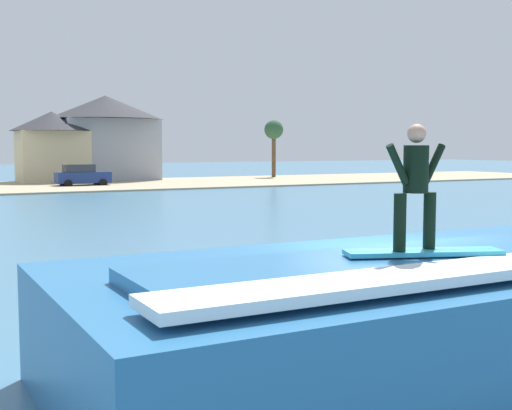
{
  "coord_description": "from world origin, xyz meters",
  "views": [
    {
      "loc": [
        -6.75,
        -8.3,
        3.2
      ],
      "look_at": [
        -0.41,
        3.48,
        2.05
      ],
      "focal_mm": 46.42,
      "sensor_mm": 36.0,
      "label": 1
    }
  ],
  "objects_px": {
    "wave_crest": "(415,314)",
    "house_gabled_white": "(106,132)",
    "surfboard": "(423,252)",
    "house_small_cottage": "(52,142)",
    "tree_tall_bare": "(274,132)",
    "surfer": "(416,181)",
    "car_far_shore": "(82,175)"
  },
  "relations": [
    {
      "from": "car_far_shore",
      "to": "house_small_cottage",
      "type": "relative_size",
      "value": 0.58
    },
    {
      "from": "surfer",
      "to": "house_small_cottage",
      "type": "height_order",
      "value": "house_small_cottage"
    },
    {
      "from": "wave_crest",
      "to": "car_far_shore",
      "type": "relative_size",
      "value": 2.28
    },
    {
      "from": "wave_crest",
      "to": "surfboard",
      "type": "relative_size",
      "value": 4.84
    },
    {
      "from": "house_gabled_white",
      "to": "wave_crest",
      "type": "bearing_deg",
      "value": -101.38
    },
    {
      "from": "wave_crest",
      "to": "car_far_shore",
      "type": "xyz_separation_m",
      "value": [
        6.88,
        47.98,
        0.09
      ]
    },
    {
      "from": "house_gabled_white",
      "to": "tree_tall_bare",
      "type": "bearing_deg",
      "value": -10.2
    },
    {
      "from": "house_small_cottage",
      "to": "tree_tall_bare",
      "type": "bearing_deg",
      "value": -4.41
    },
    {
      "from": "surfer",
      "to": "house_small_cottage",
      "type": "relative_size",
      "value": 0.22
    },
    {
      "from": "car_far_shore",
      "to": "tree_tall_bare",
      "type": "relative_size",
      "value": 0.71
    },
    {
      "from": "surfer",
      "to": "tree_tall_bare",
      "type": "bearing_deg",
      "value": 61.88
    },
    {
      "from": "wave_crest",
      "to": "house_small_cottage",
      "type": "relative_size",
      "value": 1.33
    },
    {
      "from": "car_far_shore",
      "to": "wave_crest",
      "type": "bearing_deg",
      "value": -98.16
    },
    {
      "from": "wave_crest",
      "to": "car_far_shore",
      "type": "distance_m",
      "value": 48.47
    },
    {
      "from": "wave_crest",
      "to": "car_far_shore",
      "type": "height_order",
      "value": "car_far_shore"
    },
    {
      "from": "car_far_shore",
      "to": "surfer",
      "type": "bearing_deg",
      "value": -98.69
    },
    {
      "from": "house_gabled_white",
      "to": "tree_tall_bare",
      "type": "height_order",
      "value": "house_gabled_white"
    },
    {
      "from": "house_gabled_white",
      "to": "house_small_cottage",
      "type": "height_order",
      "value": "house_gabled_white"
    },
    {
      "from": "wave_crest",
      "to": "car_far_shore",
      "type": "bearing_deg",
      "value": 81.84
    },
    {
      "from": "house_gabled_white",
      "to": "tree_tall_bare",
      "type": "distance_m",
      "value": 17.33
    },
    {
      "from": "surfer",
      "to": "tree_tall_bare",
      "type": "height_order",
      "value": "tree_tall_bare"
    },
    {
      "from": "tree_tall_bare",
      "to": "surfer",
      "type": "bearing_deg",
      "value": -118.12
    },
    {
      "from": "car_far_shore",
      "to": "house_gabled_white",
      "type": "bearing_deg",
      "value": 62.8
    },
    {
      "from": "wave_crest",
      "to": "house_gabled_white",
      "type": "bearing_deg",
      "value": 78.62
    },
    {
      "from": "car_far_shore",
      "to": "house_gabled_white",
      "type": "height_order",
      "value": "house_gabled_white"
    },
    {
      "from": "house_small_cottage",
      "to": "car_far_shore",
      "type": "bearing_deg",
      "value": -83.7
    },
    {
      "from": "house_small_cottage",
      "to": "surfer",
      "type": "bearing_deg",
      "value": -96.69
    },
    {
      "from": "surfboard",
      "to": "house_small_cottage",
      "type": "height_order",
      "value": "house_small_cottage"
    },
    {
      "from": "tree_tall_bare",
      "to": "surfboard",
      "type": "bearing_deg",
      "value": -118.01
    },
    {
      "from": "surfboard",
      "to": "house_small_cottage",
      "type": "bearing_deg",
      "value": 83.42
    },
    {
      "from": "surfer",
      "to": "car_far_shore",
      "type": "distance_m",
      "value": 49.13
    },
    {
      "from": "surfboard",
      "to": "tree_tall_bare",
      "type": "xyz_separation_m",
      "value": [
        28.94,
        54.41,
        3.02
      ]
    }
  ]
}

